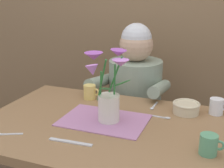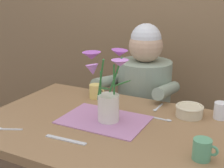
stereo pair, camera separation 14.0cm
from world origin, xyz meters
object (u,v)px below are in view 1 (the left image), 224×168
at_px(flower_vase, 108,91).
at_px(ceramic_bowl, 186,107).
at_px(ceramic_mug, 209,145).
at_px(tea_cup, 90,92).
at_px(dinner_knife, 71,142).
at_px(seated_person, 135,110).
at_px(coffee_cup, 217,106).

height_order(flower_vase, ceramic_bowl, flower_vase).
bearing_deg(ceramic_mug, flower_vase, 163.56).
bearing_deg(ceramic_bowl, tea_cup, 178.48).
bearing_deg(dinner_knife, tea_cup, 103.08).
xyz_separation_m(seated_person, ceramic_bowl, (0.37, -0.35, 0.21)).
relative_size(flower_vase, ceramic_mug, 3.73).
relative_size(seated_person, dinner_knife, 5.97).
height_order(flower_vase, coffee_cup, flower_vase).
relative_size(dinner_knife, tea_cup, 2.04).
bearing_deg(flower_vase, tea_cup, 130.17).
relative_size(dinner_knife, ceramic_mug, 2.04).
xyz_separation_m(ceramic_bowl, dinner_knife, (-0.39, -0.48, -0.03)).
bearing_deg(tea_cup, ceramic_mug, -29.89).
bearing_deg(dinner_knife, seated_person, 85.58).
xyz_separation_m(ceramic_mug, tea_cup, (-0.67, 0.39, 0.00)).
xyz_separation_m(seated_person, tea_cup, (-0.16, -0.34, 0.22)).
bearing_deg(seated_person, flower_vase, -83.24).
relative_size(flower_vase, tea_cup, 3.73).
height_order(ceramic_bowl, tea_cup, tea_cup).
relative_size(ceramic_mug, tea_cup, 1.00).
bearing_deg(tea_cup, flower_vase, -49.83).
relative_size(seated_person, flower_vase, 3.27).
xyz_separation_m(seated_person, coffee_cup, (0.52, -0.31, 0.22)).
bearing_deg(tea_cup, seated_person, 64.28).
distance_m(dinner_knife, coffee_cup, 0.75).
xyz_separation_m(flower_vase, dinner_knife, (-0.07, -0.24, -0.15)).
relative_size(dinner_knife, coffee_cup, 2.04).
height_order(seated_person, flower_vase, seated_person).
bearing_deg(ceramic_bowl, seated_person, 136.70).
distance_m(flower_vase, ceramic_mug, 0.49).
bearing_deg(coffee_cup, tea_cup, -177.67).
bearing_deg(flower_vase, ceramic_mug, -16.44).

